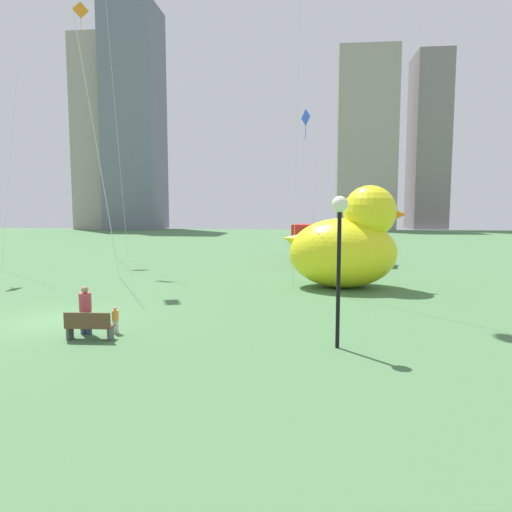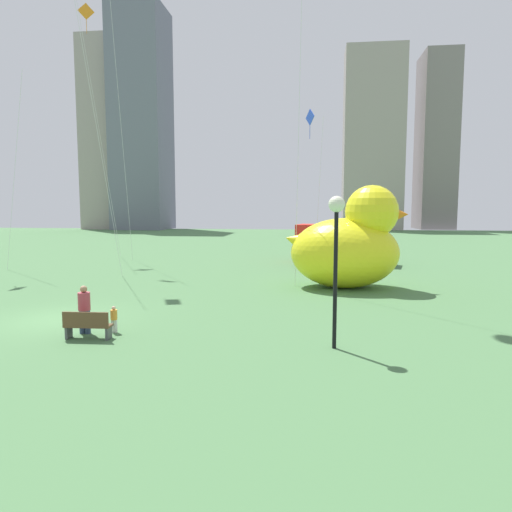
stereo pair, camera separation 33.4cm
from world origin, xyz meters
TOP-DOWN VIEW (x-y plane):
  - ground_plane at (0.00, 0.00)m, footprint 140.00×140.00m
  - park_bench at (2.39, -2.34)m, footprint 1.48×0.52m
  - person_adult at (1.98, -1.69)m, footprint 0.39×0.39m
  - person_child at (2.88, -1.47)m, footprint 0.22×0.22m
  - giant_inflatable_duck at (11.22, 8.23)m, footprint 6.31×4.05m
  - lamppost at (10.03, -2.33)m, footprint 0.47×0.47m
  - box_truck at (11.34, 18.38)m, footprint 6.88×3.71m
  - city_skyline at (-7.54, 71.20)m, footprint 68.12×17.25m
  - kite_blue at (9.10, 22.41)m, footprint 1.41×1.64m
  - kite_orange at (-8.60, 21.00)m, footprint 2.72×2.49m

SIDE VIEW (x-z plane):
  - ground_plane at x=0.00m, z-range 0.00..0.00m
  - park_bench at x=2.39m, z-range 0.02..0.92m
  - person_child at x=2.88m, z-range 0.05..0.94m
  - person_adult at x=1.98m, z-range 0.08..1.67m
  - box_truck at x=11.34m, z-range 0.03..2.88m
  - giant_inflatable_duck at x=11.22m, z-range -0.39..4.84m
  - lamppost at x=10.03m, z-range 1.20..5.65m
  - kite_blue at x=9.10m, z-range 4.80..16.67m
  - city_skyline at x=-7.54m, z-range -2.13..37.58m
  - kite_orange at x=-8.60m, z-range 8.13..28.38m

